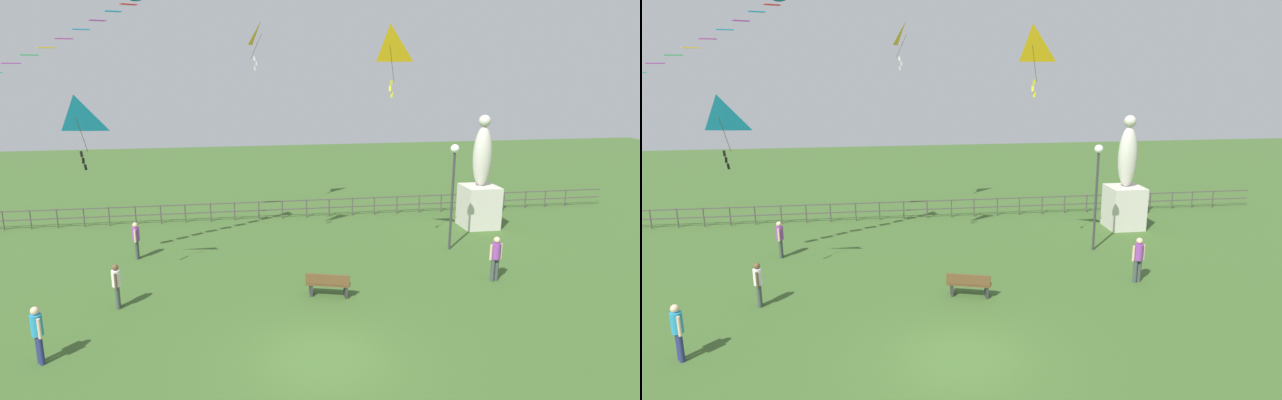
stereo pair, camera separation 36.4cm
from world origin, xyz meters
TOP-DOWN VIEW (x-y plane):
  - ground_plane at (0.00, 0.00)m, footprint 80.00×80.00m
  - statue_monument at (9.46, 11.06)m, footprint 1.63×1.63m
  - lamppost at (6.81, 8.07)m, footprint 0.36×0.36m
  - park_bench at (0.82, 4.00)m, footprint 1.55×0.84m
  - person_0 at (-7.44, 0.95)m, footprint 0.32×0.42m
  - person_1 at (-6.21, 8.94)m, footprint 0.28×0.46m
  - person_2 at (7.08, 4.44)m, footprint 0.51×0.31m
  - person_3 at (-6.07, 4.19)m, footprint 0.28×0.46m
  - kite_0 at (-7.05, 5.23)m, footprint 1.22×1.09m
  - kite_2 at (3.46, 6.46)m, footprint 1.20×1.10m
  - kite_4 at (-0.69, 13.88)m, footprint 0.92×0.83m
  - waterfront_railing at (-0.36, 14.00)m, footprint 36.02×0.06m

SIDE VIEW (x-z plane):
  - ground_plane at x=0.00m, z-range 0.00..0.00m
  - park_bench at x=0.82m, z-range 0.04..0.89m
  - waterfront_railing at x=-0.36m, z-range 0.14..1.09m
  - person_3 at x=-6.07m, z-range 0.11..1.62m
  - person_1 at x=-6.21m, z-range 0.11..1.65m
  - person_0 at x=-7.44m, z-range 0.12..1.75m
  - person_2 at x=7.08m, z-range 0.13..1.81m
  - statue_monument at x=9.46m, z-range -0.96..4.46m
  - lamppost at x=6.81m, z-range 1.02..5.55m
  - kite_0 at x=-7.05m, z-range 4.88..7.27m
  - kite_2 at x=3.46m, z-range 7.08..9.61m
  - kite_4 at x=-0.69m, z-range 7.91..10.15m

